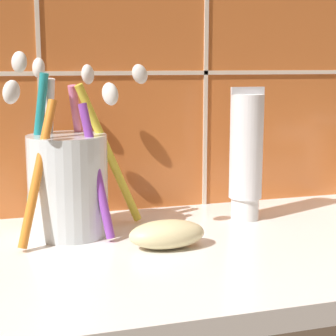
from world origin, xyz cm
name	(u,v)px	position (x,y,z in cm)	size (l,w,h in cm)	color
sink_counter	(237,250)	(0.00, 0.00, 1.00)	(79.56, 31.33, 2.00)	white
tile_wall_backsplash	(189,23)	(0.01, 15.91, 24.45)	(89.56, 1.72, 48.88)	#C6662D
toothbrush_cup	(68,179)	(-15.92, 7.39, 7.88)	(16.26, 12.54, 19.05)	silver
toothpaste_tube	(246,155)	(4.09, 7.30, 9.52)	(3.93, 3.74, 15.13)	white
soap_bar	(167,235)	(-7.40, -0.15, 3.37)	(7.53, 4.14, 2.74)	beige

